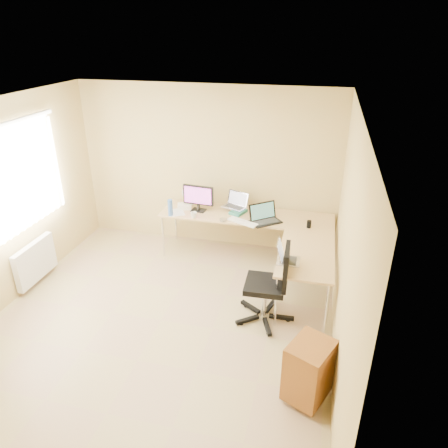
% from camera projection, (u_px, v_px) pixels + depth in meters
% --- Properties ---
extents(floor, '(4.50, 4.50, 0.00)m').
position_uv_depth(floor, '(161.00, 320.00, 5.26)').
color(floor, tan).
rests_on(floor, ground).
extents(ceiling, '(4.50, 4.50, 0.00)m').
position_uv_depth(ceiling, '(144.00, 111.00, 4.14)').
color(ceiling, white).
rests_on(ceiling, ground).
extents(wall_back, '(4.50, 0.00, 4.50)m').
position_uv_depth(wall_back, '(208.00, 168.00, 6.67)').
color(wall_back, tan).
rests_on(wall_back, ground).
extents(wall_front, '(4.50, 0.00, 4.50)m').
position_uv_depth(wall_front, '(22.00, 375.00, 2.73)').
color(wall_front, tan).
rests_on(wall_front, ground).
extents(wall_right, '(0.00, 4.50, 4.50)m').
position_uv_depth(wall_right, '(346.00, 249.00, 4.25)').
color(wall_right, tan).
rests_on(wall_right, ground).
extents(desk_main, '(2.65, 0.70, 0.73)m').
position_uv_depth(desk_main, '(246.00, 236.00, 6.57)').
color(desk_main, tan).
rests_on(desk_main, ground).
extents(desk_return, '(0.70, 1.30, 0.73)m').
position_uv_depth(desk_return, '(304.00, 277.00, 5.49)').
color(desk_return, tan).
rests_on(desk_return, ground).
extents(monitor, '(0.50, 0.20, 0.42)m').
position_uv_depth(monitor, '(198.00, 198.00, 6.46)').
color(monitor, black).
rests_on(monitor, desk_main).
extents(book_stack, '(0.27, 0.31, 0.04)m').
position_uv_depth(book_stack, '(238.00, 212.00, 6.46)').
color(book_stack, '#22685A').
rests_on(book_stack, desk_main).
extents(laptop_center, '(0.44, 0.40, 0.23)m').
position_uv_depth(laptop_center, '(235.00, 200.00, 6.51)').
color(laptop_center, silver).
rests_on(laptop_center, desk_main).
extents(laptop_black, '(0.54, 0.53, 0.28)m').
position_uv_depth(laptop_black, '(266.00, 214.00, 6.11)').
color(laptop_black, black).
rests_on(laptop_black, desk_main).
extents(keyboard, '(0.49, 0.31, 0.02)m').
position_uv_depth(keyboard, '(243.00, 222.00, 6.15)').
color(keyboard, white).
rests_on(keyboard, desk_main).
extents(mouse, '(0.12, 0.10, 0.04)m').
position_uv_depth(mouse, '(242.00, 221.00, 6.16)').
color(mouse, silver).
rests_on(mouse, desk_main).
extents(mug, '(0.10, 0.10, 0.09)m').
position_uv_depth(mug, '(194.00, 215.00, 6.29)').
color(mug, silver).
rests_on(mug, desk_main).
extents(cd_stack, '(0.12, 0.12, 0.03)m').
position_uv_depth(cd_stack, '(223.00, 220.00, 6.21)').
color(cd_stack, '#B2B3BD').
rests_on(cd_stack, desk_main).
extents(water_bottle, '(0.10, 0.10, 0.26)m').
position_uv_depth(water_bottle, '(170.00, 208.00, 6.34)').
color(water_bottle, '#3B65AB').
rests_on(water_bottle, desk_main).
extents(papers, '(0.32, 0.35, 0.01)m').
position_uv_depth(papers, '(177.00, 212.00, 6.49)').
color(papers, silver).
rests_on(papers, desk_main).
extents(white_box, '(0.25, 0.22, 0.08)m').
position_uv_depth(white_box, '(184.00, 206.00, 6.61)').
color(white_box, white).
rests_on(white_box, desk_main).
extents(desk_fan, '(0.25, 0.25, 0.30)m').
position_uv_depth(desk_fan, '(190.00, 196.00, 6.73)').
color(desk_fan, white).
rests_on(desk_fan, desk_main).
extents(black_cup, '(0.08, 0.08, 0.11)m').
position_uv_depth(black_cup, '(309.00, 224.00, 5.98)').
color(black_cup, black).
rests_on(black_cup, desk_main).
extents(laptop_return, '(0.34, 0.27, 0.22)m').
position_uv_depth(laptop_return, '(289.00, 254.00, 5.10)').
color(laptop_return, silver).
rests_on(laptop_return, desk_return).
extents(office_chair, '(0.65, 0.65, 1.04)m').
position_uv_depth(office_chair, '(265.00, 285.00, 5.09)').
color(office_chair, black).
rests_on(office_chair, ground).
extents(cabinet, '(0.51, 0.55, 0.62)m').
position_uv_depth(cabinet, '(309.00, 370.00, 4.02)').
color(cabinet, olive).
rests_on(cabinet, ground).
extents(radiator, '(0.09, 0.80, 0.55)m').
position_uv_depth(radiator, '(35.00, 261.00, 5.89)').
color(radiator, white).
rests_on(radiator, ground).
extents(window, '(0.10, 1.80, 1.40)m').
position_uv_depth(window, '(16.00, 181.00, 5.38)').
color(window, white).
rests_on(window, wall_left).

